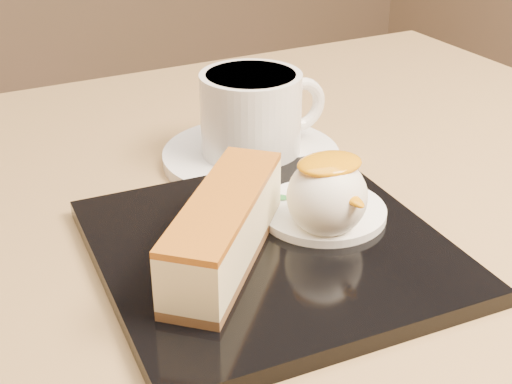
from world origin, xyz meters
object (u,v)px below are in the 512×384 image
ice_cream_scoop (327,197)px  saucer (251,156)px  dessert_plate (270,250)px  cheesecake (225,228)px  coffee_cup (253,112)px

ice_cream_scoop → saucer: 0.15m
dessert_plate → ice_cream_scoop: bearing=-7.1°
cheesecake → saucer: cheesecake is taller
ice_cream_scoop → saucer: ice_cream_scoop is taller
cheesecake → saucer: bearing=10.1°
cheesecake → dessert_plate: bearing=-39.2°
dessert_plate → ice_cream_scoop: 0.05m
saucer → coffee_cup: size_ratio=1.34×
saucer → ice_cream_scoop: bearing=-96.6°
dessert_plate → cheesecake: cheesecake is taller
dessert_plate → saucer: dessert_plate is taller
dessert_plate → saucer: size_ratio=1.47×
ice_cream_scoop → coffee_cup: size_ratio=0.48×
ice_cream_scoop → saucer: (0.02, 0.14, -0.03)m
coffee_cup → dessert_plate: bearing=-111.7°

